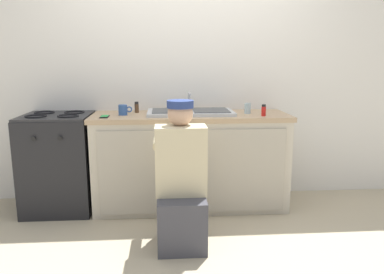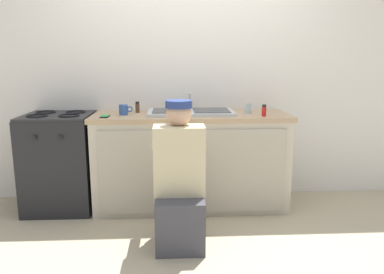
{
  "view_description": "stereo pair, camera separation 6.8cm",
  "coord_description": "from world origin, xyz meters",
  "px_view_note": "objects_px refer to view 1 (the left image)",
  "views": [
    {
      "loc": [
        -0.24,
        -3.17,
        1.39
      ],
      "look_at": [
        0.0,
        0.1,
        0.72
      ],
      "focal_mm": 35.0,
      "sensor_mm": 36.0,
      "label": 1
    },
    {
      "loc": [
        -0.18,
        -3.17,
        1.39
      ],
      "look_at": [
        0.0,
        0.1,
        0.72
      ],
      "focal_mm": 35.0,
      "sensor_mm": 36.0,
      "label": 2
    }
  ],
  "objects_px": {
    "sink_double_basin": "(190,112)",
    "water_glass": "(248,108)",
    "plumber_person": "(181,186)",
    "stove_range": "(59,162)",
    "spice_bottle_red": "(264,110)",
    "coffee_mug": "(123,110)",
    "cell_phone": "(105,117)",
    "spice_bottle_pepper": "(137,107)"
  },
  "relations": [
    {
      "from": "cell_phone",
      "to": "plumber_person",
      "type": "bearing_deg",
      "value": -44.66
    },
    {
      "from": "plumber_person",
      "to": "spice_bottle_pepper",
      "type": "relative_size",
      "value": 10.52
    },
    {
      "from": "stove_range",
      "to": "plumber_person",
      "type": "relative_size",
      "value": 0.83
    },
    {
      "from": "cell_phone",
      "to": "coffee_mug",
      "type": "relative_size",
      "value": 1.11
    },
    {
      "from": "cell_phone",
      "to": "spice_bottle_pepper",
      "type": "bearing_deg",
      "value": 46.09
    },
    {
      "from": "plumber_person",
      "to": "cell_phone",
      "type": "distance_m",
      "value": 1.01
    },
    {
      "from": "sink_double_basin",
      "to": "spice_bottle_red",
      "type": "bearing_deg",
      "value": -15.93
    },
    {
      "from": "spice_bottle_pepper",
      "to": "coffee_mug",
      "type": "distance_m",
      "value": 0.19
    },
    {
      "from": "water_glass",
      "to": "sink_double_basin",
      "type": "bearing_deg",
      "value": 178.78
    },
    {
      "from": "sink_double_basin",
      "to": "water_glass",
      "type": "distance_m",
      "value": 0.54
    },
    {
      "from": "sink_double_basin",
      "to": "plumber_person",
      "type": "bearing_deg",
      "value": -99.11
    },
    {
      "from": "sink_double_basin",
      "to": "cell_phone",
      "type": "height_order",
      "value": "sink_double_basin"
    },
    {
      "from": "plumber_person",
      "to": "coffee_mug",
      "type": "relative_size",
      "value": 8.76
    },
    {
      "from": "cell_phone",
      "to": "spice_bottle_pepper",
      "type": "xyz_separation_m",
      "value": [
        0.26,
        0.27,
        0.04
      ]
    },
    {
      "from": "sink_double_basin",
      "to": "water_glass",
      "type": "height_order",
      "value": "sink_double_basin"
    },
    {
      "from": "stove_range",
      "to": "cell_phone",
      "type": "distance_m",
      "value": 0.66
    },
    {
      "from": "cell_phone",
      "to": "coffee_mug",
      "type": "xyz_separation_m",
      "value": [
        0.15,
        0.12,
        0.04
      ]
    },
    {
      "from": "spice_bottle_pepper",
      "to": "spice_bottle_red",
      "type": "bearing_deg",
      "value": -15.02
    },
    {
      "from": "cell_phone",
      "to": "water_glass",
      "type": "bearing_deg",
      "value": 5.97
    },
    {
      "from": "cell_phone",
      "to": "stove_range",
      "type": "bearing_deg",
      "value": 162.39
    },
    {
      "from": "cell_phone",
      "to": "spice_bottle_pepper",
      "type": "distance_m",
      "value": 0.38
    },
    {
      "from": "water_glass",
      "to": "spice_bottle_pepper",
      "type": "relative_size",
      "value": 0.95
    },
    {
      "from": "stove_range",
      "to": "coffee_mug",
      "type": "bearing_deg",
      "value": -2.5
    },
    {
      "from": "sink_double_basin",
      "to": "spice_bottle_pepper",
      "type": "xyz_separation_m",
      "value": [
        -0.51,
        0.13,
        0.03
      ]
    },
    {
      "from": "sink_double_basin",
      "to": "stove_range",
      "type": "relative_size",
      "value": 0.87
    },
    {
      "from": "plumber_person",
      "to": "coffee_mug",
      "type": "bearing_deg",
      "value": 123.09
    },
    {
      "from": "water_glass",
      "to": "spice_bottle_pepper",
      "type": "xyz_separation_m",
      "value": [
        -1.05,
        0.14,
        0.0
      ]
    },
    {
      "from": "stove_range",
      "to": "coffee_mug",
      "type": "relative_size",
      "value": 7.3
    },
    {
      "from": "water_glass",
      "to": "cell_phone",
      "type": "bearing_deg",
      "value": -174.03
    },
    {
      "from": "plumber_person",
      "to": "cell_phone",
      "type": "height_order",
      "value": "plumber_person"
    },
    {
      "from": "spice_bottle_red",
      "to": "plumber_person",
      "type": "bearing_deg",
      "value": -142.16
    },
    {
      "from": "plumber_person",
      "to": "water_glass",
      "type": "distance_m",
      "value": 1.13
    },
    {
      "from": "spice_bottle_pepper",
      "to": "stove_range",
      "type": "bearing_deg",
      "value": -170.05
    },
    {
      "from": "stove_range",
      "to": "cell_phone",
      "type": "relative_size",
      "value": 6.57
    },
    {
      "from": "sink_double_basin",
      "to": "water_glass",
      "type": "relative_size",
      "value": 8.0
    },
    {
      "from": "plumber_person",
      "to": "water_glass",
      "type": "bearing_deg",
      "value": 49.32
    },
    {
      "from": "spice_bottle_red",
      "to": "sink_double_basin",
      "type": "bearing_deg",
      "value": 164.07
    },
    {
      "from": "stove_range",
      "to": "water_glass",
      "type": "xyz_separation_m",
      "value": [
        1.77,
        -0.01,
        0.49
      ]
    },
    {
      "from": "spice_bottle_pepper",
      "to": "coffee_mug",
      "type": "bearing_deg",
      "value": -125.99
    },
    {
      "from": "water_glass",
      "to": "coffee_mug",
      "type": "relative_size",
      "value": 0.79
    },
    {
      "from": "plumber_person",
      "to": "coffee_mug",
      "type": "distance_m",
      "value": 1.03
    },
    {
      "from": "sink_double_basin",
      "to": "plumber_person",
      "type": "height_order",
      "value": "plumber_person"
    }
  ]
}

